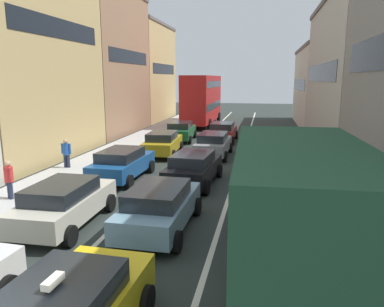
# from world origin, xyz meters

# --- Properties ---
(sidewalk_left) EXTENTS (2.60, 64.00, 0.14)m
(sidewalk_left) POSITION_xyz_m (-6.70, 20.00, 0.07)
(sidewalk_left) COLOR #B9B9B9
(sidewalk_left) RESTS_ON ground
(lane_stripe_left) EXTENTS (0.16, 60.00, 0.01)m
(lane_stripe_left) POSITION_xyz_m (-1.70, 20.00, 0.01)
(lane_stripe_left) COLOR silver
(lane_stripe_left) RESTS_ON ground
(lane_stripe_right) EXTENTS (0.16, 60.00, 0.01)m
(lane_stripe_right) POSITION_xyz_m (1.70, 20.00, 0.01)
(lane_stripe_right) COLOR silver
(lane_stripe_right) RESTS_ON ground
(building_row_left) EXTENTS (7.20, 43.90, 13.99)m
(building_row_left) POSITION_xyz_m (-12.00, 21.63, 6.14)
(building_row_left) COLOR beige
(building_row_left) RESTS_ON ground
(removalist_box_truck) EXTENTS (2.93, 7.78, 3.58)m
(removalist_box_truck) POSITION_xyz_m (3.70, 4.48, 1.97)
(removalist_box_truck) COLOR #B7B29E
(removalist_box_truck) RESTS_ON ground
(sedan_centre_lane_second) EXTENTS (2.11, 4.32, 1.49)m
(sedan_centre_lane_second) POSITION_xyz_m (-0.15, 7.45, 0.80)
(sedan_centre_lane_second) COLOR #759EB7
(sedan_centre_lane_second) RESTS_ON ground
(wagon_left_lane_second) EXTENTS (2.12, 4.33, 1.49)m
(wagon_left_lane_second) POSITION_xyz_m (-3.31, 7.21, 0.80)
(wagon_left_lane_second) COLOR beige
(wagon_left_lane_second) RESTS_ON ground
(hatchback_centre_lane_third) EXTENTS (2.29, 4.41, 1.49)m
(hatchback_centre_lane_third) POSITION_xyz_m (-0.08, 12.78, 0.80)
(hatchback_centre_lane_third) COLOR black
(hatchback_centre_lane_third) RESTS_ON ground
(sedan_left_lane_third) EXTENTS (2.16, 4.35, 1.49)m
(sedan_left_lane_third) POSITION_xyz_m (-3.60, 12.93, 0.80)
(sedan_left_lane_third) COLOR #194C8C
(sedan_left_lane_third) RESTS_ON ground
(coupe_centre_lane_fourth) EXTENTS (2.12, 4.33, 1.49)m
(coupe_centre_lane_fourth) POSITION_xyz_m (-0.04, 19.04, 0.80)
(coupe_centre_lane_fourth) COLOR gray
(coupe_centre_lane_fourth) RESTS_ON ground
(sedan_left_lane_fourth) EXTENTS (2.28, 4.40, 1.49)m
(sedan_left_lane_fourth) POSITION_xyz_m (-3.23, 18.79, 0.80)
(sedan_left_lane_fourth) COLOR #B29319
(sedan_left_lane_fourth) RESTS_ON ground
(sedan_centre_lane_fifth) EXTENTS (2.11, 4.33, 1.49)m
(sedan_centre_lane_fifth) POSITION_xyz_m (-0.10, 24.58, 0.80)
(sedan_centre_lane_fifth) COLOR #A51E1E
(sedan_centre_lane_fifth) RESTS_ON ground
(sedan_left_lane_fifth) EXTENTS (2.26, 4.40, 1.49)m
(sedan_left_lane_fifth) POSITION_xyz_m (-3.35, 24.37, 0.80)
(sedan_left_lane_fifth) COLOR #19592D
(sedan_left_lane_fifth) RESTS_ON ground
(sedan_right_lane_behind_truck) EXTENTS (2.25, 4.39, 1.49)m
(sedan_right_lane_behind_truck) POSITION_xyz_m (3.47, 11.25, 0.80)
(sedan_right_lane_behind_truck) COLOR silver
(sedan_right_lane_behind_truck) RESTS_ON ground
(bus_mid_queue_primary) EXTENTS (2.84, 10.51, 5.06)m
(bus_mid_queue_primary) POSITION_xyz_m (-3.38, 34.60, 2.83)
(bus_mid_queue_primary) COLOR #B21919
(bus_mid_queue_primary) RESTS_ON ground
(pedestrian_near_kerb) EXTENTS (0.54, 0.34, 1.66)m
(pedestrian_near_kerb) POSITION_xyz_m (-7.18, 14.10, 0.95)
(pedestrian_near_kerb) COLOR #262D47
(pedestrian_near_kerb) RESTS_ON ground
(pedestrian_far_sidewalk) EXTENTS (0.46, 0.35, 1.66)m
(pedestrian_far_sidewalk) POSITION_xyz_m (-6.68, 8.96, 0.95)
(pedestrian_far_sidewalk) COLOR #262D47
(pedestrian_far_sidewalk) RESTS_ON ground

